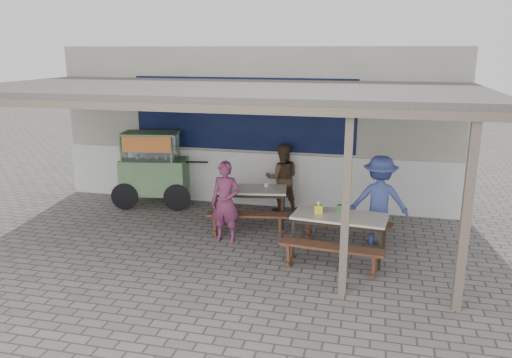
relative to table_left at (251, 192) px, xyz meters
The scene contains 17 objects.
ground 1.82m from the table_left, 101.06° to the right, with size 60.00×60.00×0.00m, color slate.
back_wall 2.21m from the table_left, 99.63° to the left, with size 9.00×1.28×3.50m.
warung_roof 2.20m from the table_left, 112.07° to the right, with size 9.00×4.21×2.81m.
table_left is the anchor object (origin of this frame).
bench_left_street 0.76m from the table_left, 80.62° to the right, with size 1.55×0.52×0.45m.
bench_left_wall 0.76m from the table_left, 99.38° to the left, with size 1.55×0.52×0.45m.
table_right 2.24m from the table_left, 33.75° to the right, with size 1.62×0.92×0.75m.
bench_right_street 2.64m from the table_left, 46.71° to the right, with size 1.67×0.45×0.45m.
bench_right_wall 2.05m from the table_left, 16.87° to the right, with size 1.67×0.45×0.45m.
vendor_cart 2.55m from the table_left, 163.43° to the left, with size 2.01×1.06×1.67m.
patron_street_side 1.03m from the table_left, 101.87° to the right, with size 0.55×0.36×1.50m, color #6B2C4C.
patron_wall_side 1.08m from the table_left, 64.81° to the left, with size 0.72×0.56×1.48m, color #4E3A29.
patron_right_table 2.54m from the table_left, 10.05° to the right, with size 1.05×0.61×1.63m, color #3D4B92.
tissue_box 1.93m from the table_left, 38.85° to the right, with size 0.14×0.14×0.14m, color yellow.
donation_box 2.16m from the table_left, 28.87° to the right, with size 0.17×0.11×0.11m, color #2F6B3B.
condiment_jar 0.36m from the table_left, 32.98° to the left, with size 0.08×0.08×0.10m, color silver.
condiment_bowl 0.37m from the table_left, behind, with size 0.20×0.20×0.05m, color white.
Camera 1 is at (2.70, -7.61, 3.45)m, focal length 35.00 mm.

